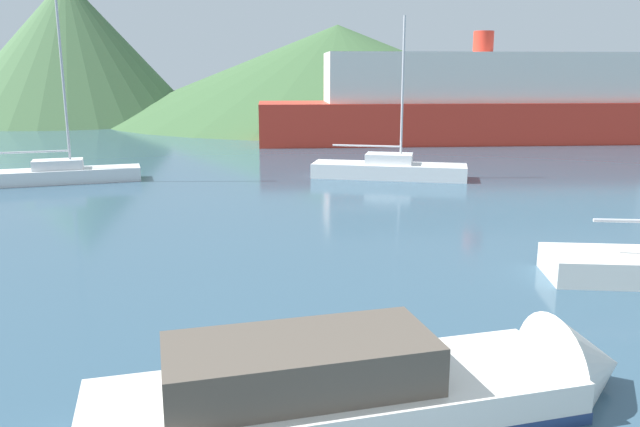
{
  "coord_description": "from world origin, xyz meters",
  "views": [
    {
      "loc": [
        -2.38,
        -4.27,
        5.37
      ],
      "look_at": [
        -0.34,
        14.0,
        1.2
      ],
      "focal_mm": 35.0,
      "sensor_mm": 36.0,
      "label": 1
    }
  ],
  "objects_px": {
    "motorboat_near": "(391,388)",
    "sailboat_middle": "(59,173)",
    "sailboat_outer": "(389,169)",
    "ferry_distant": "(480,104)"
  },
  "relations": [
    {
      "from": "sailboat_middle",
      "to": "sailboat_outer",
      "type": "relative_size",
      "value": 1.34
    },
    {
      "from": "ferry_distant",
      "to": "motorboat_near",
      "type": "bearing_deg",
      "value": -110.45
    },
    {
      "from": "sailboat_middle",
      "to": "motorboat_near",
      "type": "bearing_deg",
      "value": -74.8
    },
    {
      "from": "motorboat_near",
      "to": "sailboat_middle",
      "type": "distance_m",
      "value": 25.78
    },
    {
      "from": "sailboat_outer",
      "to": "ferry_distant",
      "type": "relative_size",
      "value": 0.24
    },
    {
      "from": "motorboat_near",
      "to": "sailboat_middle",
      "type": "bearing_deg",
      "value": 108.23
    },
    {
      "from": "motorboat_near",
      "to": "sailboat_outer",
      "type": "distance_m",
      "value": 23.13
    },
    {
      "from": "sailboat_middle",
      "to": "ferry_distant",
      "type": "distance_m",
      "value": 31.65
    },
    {
      "from": "sailboat_outer",
      "to": "sailboat_middle",
      "type": "bearing_deg",
      "value": -163.73
    },
    {
      "from": "ferry_distant",
      "to": "sailboat_middle",
      "type": "bearing_deg",
      "value": -148.51
    }
  ]
}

